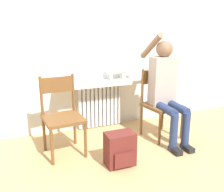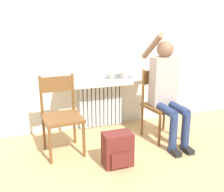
# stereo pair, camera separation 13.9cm
# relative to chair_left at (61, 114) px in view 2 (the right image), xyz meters

# --- Properties ---
(ground_plane) EXTENTS (12.00, 12.00, 0.00)m
(ground_plane) POSITION_rel_chair_left_xyz_m (0.69, -0.53, -0.49)
(ground_plane) COLOR tan
(wall_with_window) EXTENTS (7.00, 0.06, 2.70)m
(wall_with_window) POSITION_rel_chair_left_xyz_m (0.69, 0.70, 0.86)
(wall_with_window) COLOR silver
(wall_with_window) RESTS_ON ground_plane
(radiator) EXTENTS (0.70, 0.08, 0.69)m
(radiator) POSITION_rel_chair_left_xyz_m (0.69, 0.62, -0.15)
(radiator) COLOR silver
(radiator) RESTS_ON ground_plane
(windowsill) EXTENTS (1.35, 0.31, 0.05)m
(windowsill) POSITION_rel_chair_left_xyz_m (0.69, 0.52, 0.22)
(windowsill) COLOR silver
(windowsill) RESTS_ON radiator
(window_glass) EXTENTS (1.29, 0.01, 1.13)m
(window_glass) POSITION_rel_chair_left_xyz_m (0.69, 0.67, 0.81)
(window_glass) COLOR white
(window_glass) RESTS_ON windowsill
(chair_left) EXTENTS (0.48, 0.48, 0.95)m
(chair_left) POSITION_rel_chair_left_xyz_m (0.00, 0.00, 0.00)
(chair_left) COLOR brown
(chair_left) RESTS_ON ground_plane
(chair_right) EXTENTS (0.51, 0.51, 0.95)m
(chair_right) POSITION_rel_chair_left_xyz_m (1.37, -0.00, 0.00)
(chair_right) COLOR brown
(chair_right) RESTS_ON ground_plane
(person) EXTENTS (0.36, 1.00, 1.45)m
(person) POSITION_rel_chair_left_xyz_m (1.38, -0.11, 0.26)
(person) COLOR navy
(person) RESTS_ON ground_plane
(cat) EXTENTS (0.50, 0.13, 0.25)m
(cat) POSITION_rel_chair_left_xyz_m (0.95, 0.54, 0.40)
(cat) COLOR silver
(cat) RESTS_ON windowsill
(backpack) EXTENTS (0.33, 0.24, 0.39)m
(backpack) POSITION_rel_chair_left_xyz_m (0.53, -0.53, -0.30)
(backpack) COLOR maroon
(backpack) RESTS_ON ground_plane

